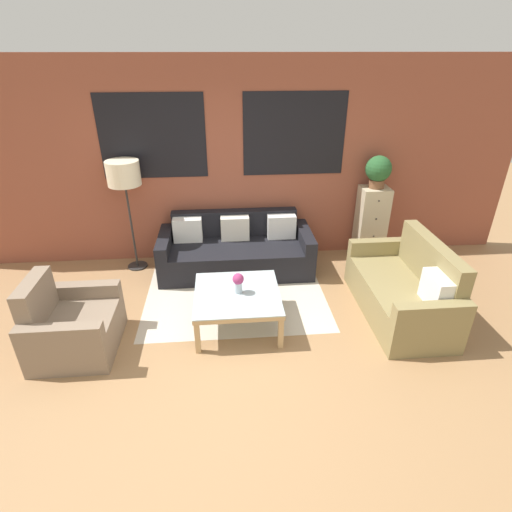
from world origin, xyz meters
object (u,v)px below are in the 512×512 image
Objects in this scene: drawer_cabinet at (371,223)px; flower_vase at (238,282)px; armchair_corner at (72,326)px; coffee_table at (237,297)px; floor_lamp at (124,176)px; settee_vintage at (404,291)px; potted_plant at (378,170)px; couch_dark at (236,251)px.

flower_vase is (-2.04, -1.55, 0.03)m from drawer_cabinet.
armchair_corner reaches higher than coffee_table.
coffee_table is at bearing 8.23° from armchair_corner.
flower_vase is at bearing -46.70° from floor_lamp.
floor_lamp reaches higher than coffee_table.
potted_plant reaches higher than settee_vintage.
drawer_cabinet is 2.40× the size of potted_plant.
armchair_corner is 0.58× the size of floor_lamp.
floor_lamp reaches higher than armchair_corner.
couch_dark is 1.33m from coffee_table.
couch_dark is 2.31m from settee_vintage.
floor_lamp is (0.33, 1.76, 1.07)m from armchair_corner.
drawer_cabinet is 0.79m from potted_plant.
floor_lamp is (-1.40, 1.51, 0.98)m from coffee_table.
floor_lamp reaches higher than couch_dark.
drawer_cabinet reaches higher than coffee_table.
coffee_table is (-1.97, -0.06, 0.06)m from settee_vintage.
flower_vase is at bearing 18.89° from coffee_table.
drawer_cabinet is 2.56m from flower_vase.
flower_vase is at bearing -91.01° from couch_dark.
couch_dark is at bearing -173.46° from potted_plant.
armchair_corner is 2.09m from floor_lamp.
armchair_corner is 0.95× the size of coffee_table.
drawer_cabinet is (2.06, 1.56, 0.17)m from coffee_table.
floor_lamp reaches higher than drawer_cabinet.
couch_dark is 1.80m from floor_lamp.
floor_lamp is at bearing 132.87° from coffee_table.
couch_dark is 2.05m from drawer_cabinet.
coffee_table is 2.28m from floor_lamp.
drawer_cabinet reaches higher than flower_vase.
drawer_cabinet is (2.02, 0.23, 0.26)m from couch_dark.
settee_vintage is at bearing -93.42° from potted_plant.
potted_plant is at bearing 25.53° from armchair_corner.
couch_dark is 1.95× the size of drawer_cabinet.
floor_lamp is 2.20m from flower_vase.
coffee_table is at bearing -142.83° from potted_plant.
coffee_table is 0.20m from flower_vase.
drawer_cabinet is (3.79, 1.81, 0.26)m from armchair_corner.
armchair_corner is (-3.70, -0.31, -0.03)m from settee_vintage.
drawer_cabinet is 4.57× the size of flower_vase.
coffee_table is 0.61× the size of floor_lamp.
flower_vase is (1.75, 0.26, 0.30)m from armchair_corner.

